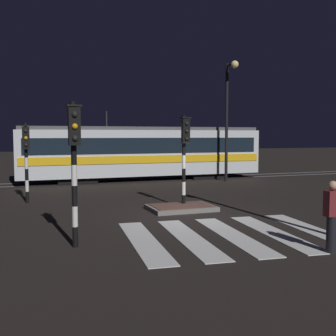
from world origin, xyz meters
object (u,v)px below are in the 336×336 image
Objects in this scene: tram at (143,152)px; traffic_light_median_centre at (185,147)px; traffic_light_corner_near_left at (74,152)px; street_lamp_trackside_right at (229,106)px; traffic_light_corner_far_left at (26,151)px; pedestrian_waiting_at_kerb at (332,216)px.

traffic_light_median_centre is at bearing -97.81° from tram.
street_lamp_trackside_right is (10.54, 11.72, 2.09)m from traffic_light_corner_near_left.
tram is at bearing 152.11° from street_lamp_trackside_right.
traffic_light_corner_far_left is at bearing 97.05° from traffic_light_corner_near_left.
tram reaches higher than traffic_light_median_centre.
pedestrian_waiting_at_kerb is at bearing -109.27° from street_lamp_trackside_right.
traffic_light_corner_far_left is 11.99m from pedestrian_waiting_at_kerb.
traffic_light_median_centre is 6.92m from pedestrian_waiting_at_kerb.
pedestrian_waiting_at_kerb is at bearing -57.05° from traffic_light_corner_far_left.
traffic_light_median_centre reaches higher than pedestrian_waiting_at_kerb.
traffic_light_corner_near_left is at bearing -131.97° from street_lamp_trackside_right.
street_lamp_trackside_right is at bearing 70.73° from pedestrian_waiting_at_kerb.
traffic_light_corner_near_left is 15.36m from tram.
street_lamp_trackside_right is at bearing -27.89° from tram.
traffic_light_median_centre is at bearing 98.06° from pedestrian_waiting_at_kerb.
street_lamp_trackside_right is at bearing 51.85° from traffic_light_median_centre.
traffic_light_corner_near_left is 0.24× the size of tram.
pedestrian_waiting_at_kerb is (5.56, -2.53, -1.48)m from traffic_light_corner_near_left.
traffic_light_corner_near_left reaches higher than pedestrian_waiting_at_kerb.
tram is 16.69m from pedestrian_waiting_at_kerb.
traffic_light_corner_near_left reaches higher than traffic_light_median_centre.
street_lamp_trackside_right is (5.93, 7.55, 2.14)m from traffic_light_median_centre.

